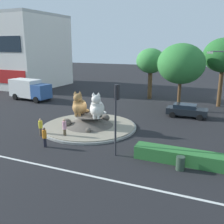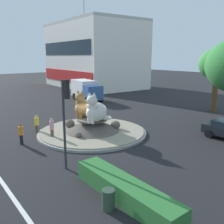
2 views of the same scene
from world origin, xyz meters
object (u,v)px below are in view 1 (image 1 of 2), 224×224
at_px(cat_statue_white, 97,108).
at_px(broadleaf_tree_behind_island, 181,64).
at_px(cat_statue_tabby, 79,106).
at_px(litter_bin, 180,163).
at_px(traffic_light_mast, 116,107).
at_px(pedestrian_pink_shirt, 65,128).
at_px(second_tree_near_tower, 224,56).
at_px(third_tree_left, 151,61).
at_px(delivery_box_truck, 29,89).
at_px(pedestrian_yellow_shirt, 41,127).
at_px(shophouse_block, 7,51).
at_px(pedestrian_orange_shirt, 45,137).
at_px(sedan_on_far_lane, 186,110).

height_order(cat_statue_white, broadleaf_tree_behind_island, broadleaf_tree_behind_island).
bearing_deg(cat_statue_tabby, litter_bin, 48.54).
relative_size(traffic_light_mast, pedestrian_pink_shirt, 2.97).
bearing_deg(second_tree_near_tower, third_tree_left, 171.66).
height_order(third_tree_left, delivery_box_truck, third_tree_left).
height_order(broadleaf_tree_behind_island, pedestrian_yellow_shirt, broadleaf_tree_behind_island).
bearing_deg(second_tree_near_tower, cat_statue_tabby, -129.74).
height_order(pedestrian_pink_shirt, delivery_box_truck, delivery_box_truck).
relative_size(shophouse_block, broadleaf_tree_behind_island, 2.76).
bearing_deg(second_tree_near_tower, shophouse_block, 173.57).
distance_m(pedestrian_orange_shirt, pedestrian_yellow_shirt, 2.69).
relative_size(traffic_light_mast, delivery_box_truck, 0.77).
relative_size(cat_statue_tabby, cat_statue_white, 0.94).
height_order(third_tree_left, sedan_on_far_lane, third_tree_left).
relative_size(sedan_on_far_lane, litter_bin, 4.83).
xyz_separation_m(cat_statue_tabby, sedan_on_far_lane, (8.97, 7.76, -1.36)).
bearing_deg(pedestrian_yellow_shirt, second_tree_near_tower, -51.40).
height_order(shophouse_block, second_tree_near_tower, shophouse_block).
relative_size(shophouse_block, pedestrian_yellow_shirt, 13.85).
xyz_separation_m(cat_statue_white, shophouse_block, (-28.94, 19.11, 4.42)).
height_order(cat_statue_tabby, delivery_box_truck, cat_statue_tabby).
distance_m(sedan_on_far_lane, delivery_box_truck, 22.08).
xyz_separation_m(shophouse_block, pedestrian_pink_shirt, (27.36, -22.16, -5.65)).
bearing_deg(delivery_box_truck, cat_statue_white, -21.27).
xyz_separation_m(cat_statue_white, pedestrian_pink_shirt, (-1.58, -3.05, -1.23)).
height_order(cat_statue_tabby, cat_statue_white, cat_statue_white).
distance_m(pedestrian_yellow_shirt, litter_bin, 12.31).
distance_m(broadleaf_tree_behind_island, sedan_on_far_lane, 5.69).
bearing_deg(pedestrian_orange_shirt, pedestrian_yellow_shirt, -141.49).
height_order(pedestrian_pink_shirt, pedestrian_yellow_shirt, pedestrian_pink_shirt).
bearing_deg(pedestrian_yellow_shirt, cat_statue_white, -61.83).
height_order(third_tree_left, pedestrian_yellow_shirt, third_tree_left).
bearing_deg(third_tree_left, traffic_light_mast, -81.59).
bearing_deg(shophouse_block, litter_bin, -30.76).
bearing_deg(broadleaf_tree_behind_island, pedestrian_pink_shirt, -118.26).
relative_size(shophouse_block, pedestrian_orange_shirt, 13.90).
relative_size(pedestrian_yellow_shirt, sedan_on_far_lane, 0.36).
height_order(broadleaf_tree_behind_island, sedan_on_far_lane, broadleaf_tree_behind_island).
bearing_deg(litter_bin, cat_statue_white, 148.77).
bearing_deg(sedan_on_far_lane, second_tree_near_tower, 64.45).
bearing_deg(second_tree_near_tower, pedestrian_orange_shirt, -121.25).
distance_m(cat_statue_tabby, pedestrian_orange_shirt, 5.58).
relative_size(broadleaf_tree_behind_island, pedestrian_yellow_shirt, 5.02).
bearing_deg(pedestrian_yellow_shirt, traffic_light_mast, -112.21).
bearing_deg(sedan_on_far_lane, cat_statue_white, -132.67).
distance_m(third_tree_left, pedestrian_pink_shirt, 19.80).
xyz_separation_m(traffic_light_mast, delivery_box_truck, (-18.73, 12.97, -1.98)).
distance_m(shophouse_block, delivery_box_truck, 18.25).
bearing_deg(cat_statue_tabby, broadleaf_tree_behind_island, 129.12).
bearing_deg(second_tree_near_tower, delivery_box_truck, -166.06).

